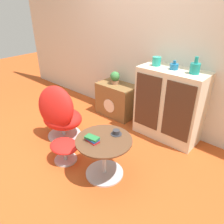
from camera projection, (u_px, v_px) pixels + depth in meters
ground_plane at (82, 156)px, 2.93m from camera, size 12.00×12.00×0.00m
wall_back at (148, 41)px, 3.28m from camera, size 6.40×0.06×2.60m
sideboard at (169, 105)px, 3.13m from camera, size 0.93×0.46×1.04m
tv_console at (117, 100)px, 3.85m from camera, size 0.67×0.41×0.58m
egg_chair at (59, 114)px, 3.14m from camera, size 0.71×0.67×0.85m
ottoman at (64, 148)px, 2.77m from camera, size 0.39×0.34×0.27m
coffee_table at (104, 153)px, 2.50m from camera, size 0.64×0.64×0.50m
vase_leftmost at (157, 61)px, 3.02m from camera, size 0.12×0.12×0.12m
vase_inner_left at (174, 66)px, 2.88m from camera, size 0.11×0.11×0.12m
vase_inner_right at (195, 68)px, 2.70m from camera, size 0.12×0.12×0.21m
potted_plant at (115, 77)px, 3.69m from camera, size 0.16×0.16×0.22m
teacup at (116, 132)px, 2.50m from camera, size 0.13×0.13×0.05m
book_stack at (92, 139)px, 2.37m from camera, size 0.17×0.11×0.06m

